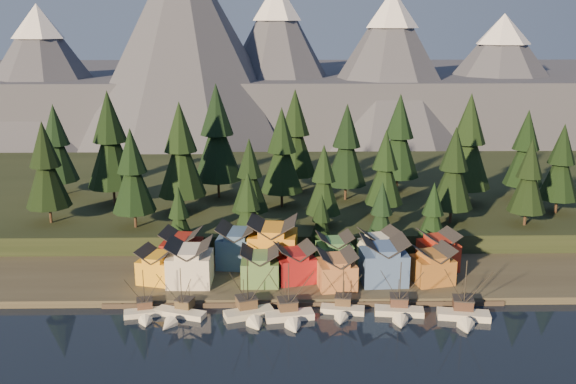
{
  "coord_description": "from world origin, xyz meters",
  "views": [
    {
      "loc": [
        -5.23,
        -102.18,
        55.25
      ],
      "look_at": [
        -2.94,
        30.0,
        19.59
      ],
      "focal_mm": 40.0,
      "sensor_mm": 36.0,
      "label": 1
    }
  ],
  "objects_px": {
    "house_back_0": "(182,248)",
    "boat_1": "(178,309)",
    "boat_2": "(250,306)",
    "house_back_1": "(238,244)",
    "boat_5": "(400,306)",
    "boat_4": "(342,304)",
    "house_front_1": "(190,261)",
    "boat_0": "(145,308)",
    "boat_6": "(465,308)",
    "boat_3": "(290,309)",
    "house_front_0": "(158,264)"
  },
  "relations": [
    {
      "from": "boat_0",
      "to": "boat_4",
      "type": "distance_m",
      "value": 37.92
    },
    {
      "from": "boat_5",
      "to": "house_front_1",
      "type": "height_order",
      "value": "house_front_1"
    },
    {
      "from": "boat_4",
      "to": "house_back_1",
      "type": "bearing_deg",
      "value": 143.71
    },
    {
      "from": "house_back_0",
      "to": "boat_2",
      "type": "bearing_deg",
      "value": -46.73
    },
    {
      "from": "boat_6",
      "to": "house_back_0",
      "type": "relative_size",
      "value": 1.4
    },
    {
      "from": "boat_2",
      "to": "boat_1",
      "type": "bearing_deg",
      "value": 159.8
    },
    {
      "from": "boat_1",
      "to": "house_front_1",
      "type": "bearing_deg",
      "value": 106.0
    },
    {
      "from": "house_front_0",
      "to": "boat_1",
      "type": "bearing_deg",
      "value": -51.9
    },
    {
      "from": "house_front_1",
      "to": "boat_2",
      "type": "bearing_deg",
      "value": -45.05
    },
    {
      "from": "house_back_1",
      "to": "boat_0",
      "type": "bearing_deg",
      "value": -118.59
    },
    {
      "from": "boat_5",
      "to": "house_back_0",
      "type": "relative_size",
      "value": 1.28
    },
    {
      "from": "boat_3",
      "to": "boat_5",
      "type": "xyz_separation_m",
      "value": [
        21.04,
        1.47,
        -0.16
      ]
    },
    {
      "from": "boat_6",
      "to": "house_front_0",
      "type": "xyz_separation_m",
      "value": [
        -60.63,
        16.52,
        2.83
      ]
    },
    {
      "from": "boat_1",
      "to": "house_front_0",
      "type": "distance_m",
      "value": 16.14
    },
    {
      "from": "boat_5",
      "to": "house_back_1",
      "type": "bearing_deg",
      "value": 151.07
    },
    {
      "from": "boat_0",
      "to": "house_back_1",
      "type": "relative_size",
      "value": 1.06
    },
    {
      "from": "boat_2",
      "to": "boat_3",
      "type": "height_order",
      "value": "boat_2"
    },
    {
      "from": "house_front_1",
      "to": "boat_0",
      "type": "bearing_deg",
      "value": -117.63
    },
    {
      "from": "boat_1",
      "to": "boat_3",
      "type": "bearing_deg",
      "value": 15.3
    },
    {
      "from": "boat_2",
      "to": "boat_4",
      "type": "relative_size",
      "value": 1.18
    },
    {
      "from": "house_back_1",
      "to": "boat_3",
      "type": "bearing_deg",
      "value": -58.32
    },
    {
      "from": "boat_1",
      "to": "house_front_1",
      "type": "height_order",
      "value": "house_front_1"
    },
    {
      "from": "boat_1",
      "to": "boat_6",
      "type": "relative_size",
      "value": 0.85
    },
    {
      "from": "boat_1",
      "to": "boat_6",
      "type": "xyz_separation_m",
      "value": [
        54.43,
        -2.02,
        0.63
      ]
    },
    {
      "from": "house_front_0",
      "to": "house_back_1",
      "type": "bearing_deg",
      "value": 43.55
    },
    {
      "from": "boat_2",
      "to": "house_back_1",
      "type": "distance_m",
      "value": 24.48
    },
    {
      "from": "boat_3",
      "to": "boat_4",
      "type": "height_order",
      "value": "boat_3"
    },
    {
      "from": "house_back_1",
      "to": "house_front_0",
      "type": "bearing_deg",
      "value": -144.22
    },
    {
      "from": "boat_1",
      "to": "boat_6",
      "type": "bearing_deg",
      "value": 17.1
    },
    {
      "from": "boat_0",
      "to": "boat_3",
      "type": "distance_m",
      "value": 27.87
    },
    {
      "from": "boat_1",
      "to": "house_back_0",
      "type": "distance_m",
      "value": 22.36
    },
    {
      "from": "boat_5",
      "to": "house_back_1",
      "type": "height_order",
      "value": "house_back_1"
    },
    {
      "from": "boat_2",
      "to": "house_front_1",
      "type": "relative_size",
      "value": 1.35
    },
    {
      "from": "boat_5",
      "to": "boat_4",
      "type": "bearing_deg",
      "value": -179.05
    },
    {
      "from": "boat_1",
      "to": "boat_2",
      "type": "height_order",
      "value": "boat_2"
    },
    {
      "from": "boat_3",
      "to": "boat_5",
      "type": "bearing_deg",
      "value": -5.62
    },
    {
      "from": "boat_0",
      "to": "boat_6",
      "type": "distance_m",
      "value": 60.81
    },
    {
      "from": "house_back_0",
      "to": "boat_1",
      "type": "bearing_deg",
      "value": -76.86
    },
    {
      "from": "boat_6",
      "to": "house_front_1",
      "type": "relative_size",
      "value": 1.37
    },
    {
      "from": "boat_6",
      "to": "house_back_1",
      "type": "xyz_separation_m",
      "value": [
        -44.29,
        25.42,
        3.99
      ]
    },
    {
      "from": "boat_4",
      "to": "house_front_1",
      "type": "xyz_separation_m",
      "value": [
        -30.84,
        12.2,
        4.33
      ]
    },
    {
      "from": "house_front_0",
      "to": "house_front_1",
      "type": "height_order",
      "value": "house_front_1"
    },
    {
      "from": "boat_6",
      "to": "house_front_1",
      "type": "xyz_separation_m",
      "value": [
        -53.67,
        15.36,
        3.87
      ]
    },
    {
      "from": "boat_1",
      "to": "boat_2",
      "type": "distance_m",
      "value": 13.92
    },
    {
      "from": "boat_2",
      "to": "house_back_0",
      "type": "xyz_separation_m",
      "value": [
        -16.04,
        22.31,
        3.64
      ]
    },
    {
      "from": "boat_3",
      "to": "boat_0",
      "type": "bearing_deg",
      "value": 166.19
    },
    {
      "from": "house_front_0",
      "to": "house_back_0",
      "type": "relative_size",
      "value": 0.98
    },
    {
      "from": "house_back_0",
      "to": "house_front_1",
      "type": "bearing_deg",
      "value": -63.68
    },
    {
      "from": "boat_4",
      "to": "boat_2",
      "type": "bearing_deg",
      "value": -165.05
    },
    {
      "from": "boat_0",
      "to": "house_back_1",
      "type": "distance_m",
      "value": 28.52
    }
  ]
}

